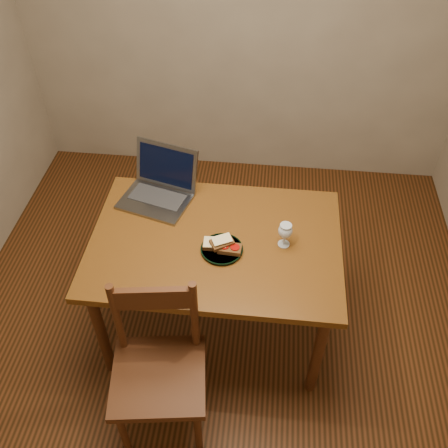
# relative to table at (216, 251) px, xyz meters

# --- Properties ---
(floor) EXTENTS (3.20, 3.20, 0.02)m
(floor) POSITION_rel_table_xyz_m (0.00, 0.02, -0.66)
(floor) COLOR black
(floor) RESTS_ON ground
(back_wall) EXTENTS (3.20, 0.02, 2.60)m
(back_wall) POSITION_rel_table_xyz_m (0.00, 1.63, 0.65)
(back_wall) COLOR gray
(back_wall) RESTS_ON floor
(table) EXTENTS (1.30, 0.90, 0.74)m
(table) POSITION_rel_table_xyz_m (0.00, 0.00, 0.00)
(table) COLOR #49250C
(table) RESTS_ON floor
(chair) EXTENTS (0.49, 0.48, 0.47)m
(chair) POSITION_rel_table_xyz_m (-0.20, -0.61, -0.14)
(chair) COLOR #3C200C
(chair) RESTS_ON floor
(plate) EXTENTS (0.22, 0.22, 0.02)m
(plate) POSITION_rel_table_xyz_m (0.04, -0.07, 0.09)
(plate) COLOR black
(plate) RESTS_ON table
(sandwich_cheese) EXTENTS (0.12, 0.07, 0.04)m
(sandwich_cheese) POSITION_rel_table_xyz_m (0.01, -0.06, 0.12)
(sandwich_cheese) COLOR #381E0C
(sandwich_cheese) RESTS_ON plate
(sandwich_tomato) EXTENTS (0.12, 0.08, 0.04)m
(sandwich_tomato) POSITION_rel_table_xyz_m (0.08, -0.08, 0.12)
(sandwich_tomato) COLOR #381E0C
(sandwich_tomato) RESTS_ON plate
(sandwich_top) EXTENTS (0.13, 0.12, 0.03)m
(sandwich_top) POSITION_rel_table_xyz_m (0.04, -0.06, 0.15)
(sandwich_top) COLOR #381E0C
(sandwich_top) RESTS_ON plate
(milk_glass) EXTENTS (0.07, 0.07, 0.14)m
(milk_glass) POSITION_rel_table_xyz_m (0.35, 0.01, 0.16)
(milk_glass) COLOR white
(milk_glass) RESTS_ON table
(laptop) EXTENTS (0.45, 0.43, 0.27)m
(laptop) POSITION_rel_table_xyz_m (-0.35, 0.33, 0.16)
(laptop) COLOR slate
(laptop) RESTS_ON table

